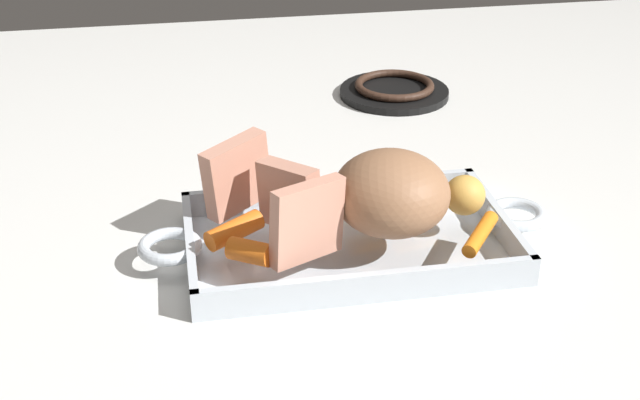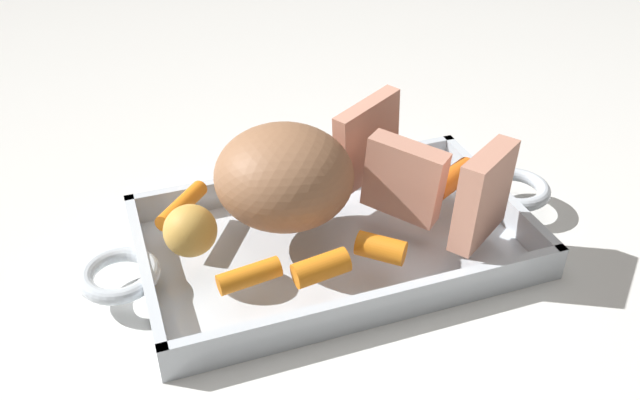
{
  "view_description": "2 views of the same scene",
  "coord_description": "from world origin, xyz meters",
  "px_view_note": "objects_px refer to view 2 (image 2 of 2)",
  "views": [
    {
      "loc": [
        0.17,
        0.77,
        0.48
      ],
      "look_at": [
        0.03,
        -0.03,
        0.05
      ],
      "focal_mm": 47.7,
      "sensor_mm": 36.0,
      "label": 1
    },
    {
      "loc": [
        -0.18,
        -0.46,
        0.4
      ],
      "look_at": [
        -0.01,
        -0.0,
        0.06
      ],
      "focal_mm": 38.4,
      "sensor_mm": 36.0,
      "label": 2
    }
  ],
  "objects_px": {
    "baby_carrot_center_right": "(381,248)",
    "roast_slice_thick": "(367,141)",
    "baby_carrot_southwest": "(321,268)",
    "potato_halved": "(189,227)",
    "pork_roast": "(284,176)",
    "baby_carrot_short": "(451,179)",
    "roasting_dish": "(334,240)",
    "roast_slice_thin": "(484,195)",
    "baby_carrot_center_left": "(419,157)",
    "baby_carrot_northwest": "(249,276)",
    "roast_slice_outer": "(404,179)",
    "baby_carrot_southeast": "(182,205)"
  },
  "relations": [
    {
      "from": "baby_carrot_center_right",
      "to": "roast_slice_thick",
      "type": "bearing_deg",
      "value": 73.02
    },
    {
      "from": "baby_carrot_southwest",
      "to": "potato_halved",
      "type": "distance_m",
      "value": 0.12
    },
    {
      "from": "pork_roast",
      "to": "baby_carrot_short",
      "type": "height_order",
      "value": "pork_roast"
    },
    {
      "from": "roasting_dish",
      "to": "pork_roast",
      "type": "bearing_deg",
      "value": 152.05
    },
    {
      "from": "potato_halved",
      "to": "roast_slice_thin",
      "type": "bearing_deg",
      "value": -14.45
    },
    {
      "from": "roasting_dish",
      "to": "baby_carrot_center_left",
      "type": "distance_m",
      "value": 0.13
    },
    {
      "from": "roast_slice_thick",
      "to": "baby_carrot_short",
      "type": "height_order",
      "value": "roast_slice_thick"
    },
    {
      "from": "roast_slice_thick",
      "to": "baby_carrot_northwest",
      "type": "height_order",
      "value": "roast_slice_thick"
    },
    {
      "from": "pork_roast",
      "to": "baby_carrot_center_left",
      "type": "height_order",
      "value": "pork_roast"
    },
    {
      "from": "roast_slice_outer",
      "to": "baby_carrot_northwest",
      "type": "bearing_deg",
      "value": -162.52
    },
    {
      "from": "pork_roast",
      "to": "baby_carrot_center_right",
      "type": "distance_m",
      "value": 0.11
    },
    {
      "from": "baby_carrot_southwest",
      "to": "baby_carrot_northwest",
      "type": "distance_m",
      "value": 0.06
    },
    {
      "from": "roast_slice_thin",
      "to": "potato_halved",
      "type": "bearing_deg",
      "value": 165.55
    },
    {
      "from": "baby_carrot_center_left",
      "to": "baby_carrot_southeast",
      "type": "relative_size",
      "value": 0.65
    },
    {
      "from": "pork_roast",
      "to": "roast_slice_thin",
      "type": "height_order",
      "value": "pork_roast"
    },
    {
      "from": "baby_carrot_center_right",
      "to": "baby_carrot_center_left",
      "type": "height_order",
      "value": "baby_carrot_center_left"
    },
    {
      "from": "baby_carrot_short",
      "to": "roast_slice_outer",
      "type": "bearing_deg",
      "value": -162.96
    },
    {
      "from": "baby_carrot_southeast",
      "to": "baby_carrot_center_right",
      "type": "bearing_deg",
      "value": -39.97
    },
    {
      "from": "baby_carrot_short",
      "to": "baby_carrot_northwest",
      "type": "height_order",
      "value": "baby_carrot_short"
    },
    {
      "from": "roast_slice_outer",
      "to": "baby_carrot_southeast",
      "type": "bearing_deg",
      "value": 160.71
    },
    {
      "from": "roast_slice_thin",
      "to": "baby_carrot_northwest",
      "type": "relative_size",
      "value": 1.56
    },
    {
      "from": "roast_slice_thick",
      "to": "baby_carrot_northwest",
      "type": "distance_m",
      "value": 0.19
    },
    {
      "from": "baby_carrot_center_left",
      "to": "baby_carrot_southeast",
      "type": "xyz_separation_m",
      "value": [
        -0.24,
        0.0,
        -0.0
      ]
    },
    {
      "from": "pork_roast",
      "to": "baby_carrot_short",
      "type": "xyz_separation_m",
      "value": [
        0.16,
        -0.01,
        -0.03
      ]
    },
    {
      "from": "baby_carrot_center_right",
      "to": "roast_slice_thin",
      "type": "bearing_deg",
      "value": 2.32
    },
    {
      "from": "roasting_dish",
      "to": "roast_slice_thick",
      "type": "relative_size",
      "value": 5.53
    },
    {
      "from": "roast_slice_thin",
      "to": "baby_carrot_center_right",
      "type": "height_order",
      "value": "roast_slice_thin"
    },
    {
      "from": "baby_carrot_southeast",
      "to": "potato_halved",
      "type": "relative_size",
      "value": 1.54
    },
    {
      "from": "pork_roast",
      "to": "roast_slice_thin",
      "type": "xyz_separation_m",
      "value": [
        0.15,
        -0.08,
        -0.0
      ]
    },
    {
      "from": "baby_carrot_center_right",
      "to": "baby_carrot_northwest",
      "type": "bearing_deg",
      "value": 177.29
    },
    {
      "from": "baby_carrot_southwest",
      "to": "roast_slice_outer",
      "type": "bearing_deg",
      "value": 31.47
    },
    {
      "from": "baby_carrot_northwest",
      "to": "potato_halved",
      "type": "relative_size",
      "value": 1.12
    },
    {
      "from": "baby_carrot_short",
      "to": "baby_carrot_southwest",
      "type": "xyz_separation_m",
      "value": [
        -0.16,
        -0.08,
        -0.0
      ]
    },
    {
      "from": "roast_slice_thin",
      "to": "baby_carrot_short",
      "type": "distance_m",
      "value": 0.08
    },
    {
      "from": "baby_carrot_center_right",
      "to": "baby_carrot_short",
      "type": "distance_m",
      "value": 0.13
    },
    {
      "from": "baby_carrot_southeast",
      "to": "baby_carrot_northwest",
      "type": "relative_size",
      "value": 1.37
    },
    {
      "from": "baby_carrot_center_right",
      "to": "roast_slice_outer",
      "type": "bearing_deg",
      "value": 50.37
    },
    {
      "from": "pork_roast",
      "to": "roast_slice_thin",
      "type": "bearing_deg",
      "value": -27.12
    },
    {
      "from": "roasting_dish",
      "to": "baby_carrot_southwest",
      "type": "relative_size",
      "value": 9.88
    },
    {
      "from": "baby_carrot_short",
      "to": "potato_halved",
      "type": "xyz_separation_m",
      "value": [
        -0.25,
        -0.01,
        0.01
      ]
    },
    {
      "from": "roast_slice_thin",
      "to": "baby_carrot_northwest",
      "type": "xyz_separation_m",
      "value": [
        -0.21,
        0.0,
        -0.03
      ]
    },
    {
      "from": "baby_carrot_center_left",
      "to": "baby_carrot_southeast",
      "type": "bearing_deg",
      "value": 179.6
    },
    {
      "from": "roast_slice_thin",
      "to": "baby_carrot_center_right",
      "type": "xyz_separation_m",
      "value": [
        -0.1,
        -0.0,
        -0.03
      ]
    },
    {
      "from": "pork_roast",
      "to": "potato_halved",
      "type": "height_order",
      "value": "pork_roast"
    },
    {
      "from": "baby_carrot_northwest",
      "to": "potato_halved",
      "type": "xyz_separation_m",
      "value": [
        -0.03,
        0.06,
        0.01
      ]
    },
    {
      "from": "roast_slice_outer",
      "to": "baby_carrot_short",
      "type": "xyz_separation_m",
      "value": [
        0.06,
        0.02,
        -0.02
      ]
    },
    {
      "from": "roasting_dish",
      "to": "baby_carrot_short",
      "type": "distance_m",
      "value": 0.13
    },
    {
      "from": "roasting_dish",
      "to": "baby_carrot_southwest",
      "type": "height_order",
      "value": "baby_carrot_southwest"
    },
    {
      "from": "baby_carrot_northwest",
      "to": "potato_halved",
      "type": "distance_m",
      "value": 0.07
    },
    {
      "from": "baby_carrot_southeast",
      "to": "baby_carrot_center_left",
      "type": "bearing_deg",
      "value": -0.4
    }
  ]
}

